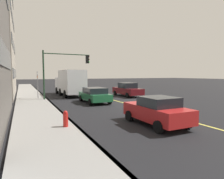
{
  "coord_description": "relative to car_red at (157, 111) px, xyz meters",
  "views": [
    {
      "loc": [
        -14.95,
        8.69,
        2.69
      ],
      "look_at": [
        -0.85,
        1.97,
        1.45
      ],
      "focal_mm": 30.78,
      "sensor_mm": 36.0,
      "label": 1
    }
  ],
  "objects": [
    {
      "name": "street_sign_post",
      "position": [
        13.6,
        4.87,
        0.99
      ],
      "size": [
        0.6,
        0.08,
        3.0
      ],
      "color": "slate",
      "rests_on": "ground"
    },
    {
      "name": "traffic_light_mast",
      "position": [
        12.37,
        2.34,
        2.8
      ],
      "size": [
        0.28,
        4.95,
        5.1
      ],
      "color": "#1E3823",
      "rests_on": "ground"
    },
    {
      "name": "fire_hydrant",
      "position": [
        1.18,
        4.56,
        -0.31
      ],
      "size": [
        0.24,
        0.24,
        0.94
      ],
      "color": "red",
      "rests_on": "ground"
    },
    {
      "name": "car_green",
      "position": [
        8.94,
        0.19,
        -0.01
      ],
      "size": [
        4.26,
        2.06,
        1.44
      ],
      "color": "#1E6038",
      "rests_on": "ground"
    },
    {
      "name": "lane_stripe_center",
      "position": [
        6.89,
        -2.22,
        -0.77
      ],
      "size": [
        80.0,
        0.16,
        0.01
      ],
      "primitive_type": "cube",
      "color": "#D8CC4C",
      "rests_on": "ground"
    },
    {
      "name": "ground",
      "position": [
        6.89,
        -2.22,
        -0.77
      ],
      "size": [
        200.0,
        200.0,
        0.0
      ],
      "primitive_type": "plane",
      "color": "black"
    },
    {
      "name": "car_maroon",
      "position": [
        12.38,
        -5.37,
        0.04
      ],
      "size": [
        4.75,
        2.02,
        1.66
      ],
      "color": "#591116",
      "rests_on": "ground"
    },
    {
      "name": "car_red",
      "position": [
        0.0,
        0.0,
        0.0
      ],
      "size": [
        3.94,
        1.97,
        1.52
      ],
      "color": "red",
      "rests_on": "ground"
    },
    {
      "name": "truck_white",
      "position": [
        16.12,
        0.86,
        0.92
      ],
      "size": [
        8.11,
        2.41,
        3.2
      ],
      "color": "silver",
      "rests_on": "ground"
    },
    {
      "name": "curb_edge",
      "position": [
        6.89,
        4.04,
        -0.7
      ],
      "size": [
        80.0,
        0.16,
        0.15
      ],
      "primitive_type": "cube",
      "color": "slate",
      "rests_on": "ground"
    },
    {
      "name": "sidewalk_slab",
      "position": [
        6.89,
        5.47,
        -0.7
      ],
      "size": [
        80.0,
        3.0,
        0.15
      ],
      "primitive_type": "cube",
      "color": "gray",
      "rests_on": "ground"
    }
  ]
}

